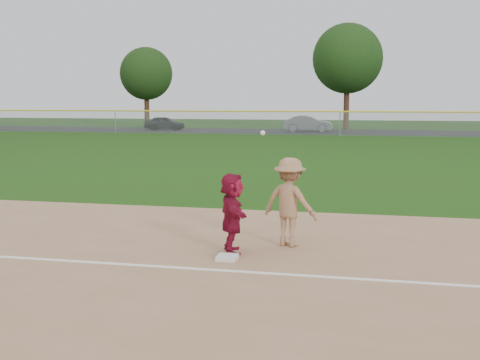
% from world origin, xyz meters
% --- Properties ---
extents(ground, '(160.00, 160.00, 0.00)m').
position_xyz_m(ground, '(0.00, 0.00, 0.00)').
color(ground, '#1B430D').
rests_on(ground, ground).
extents(foul_line, '(60.00, 0.10, 0.01)m').
position_xyz_m(foul_line, '(0.00, -0.80, 0.03)').
color(foul_line, white).
rests_on(foul_line, infield_dirt).
extents(parking_asphalt, '(120.00, 10.00, 0.01)m').
position_xyz_m(parking_asphalt, '(0.00, 46.00, 0.01)').
color(parking_asphalt, black).
rests_on(parking_asphalt, ground).
extents(first_base, '(0.37, 0.37, 0.08)m').
position_xyz_m(first_base, '(0.11, -0.07, 0.06)').
color(first_base, white).
rests_on(first_base, infield_dirt).
extents(base_runner, '(0.85, 1.51, 1.55)m').
position_xyz_m(base_runner, '(0.07, 0.47, 0.80)').
color(base_runner, maroon).
rests_on(base_runner, infield_dirt).
extents(car_left, '(4.09, 1.98, 1.35)m').
position_xyz_m(car_left, '(-17.44, 45.98, 0.68)').
color(car_left, black).
rests_on(car_left, parking_asphalt).
extents(car_mid, '(4.70, 2.07, 1.50)m').
position_xyz_m(car_mid, '(-3.28, 45.77, 0.76)').
color(car_mid, slate).
rests_on(car_mid, parking_asphalt).
extents(first_base_play, '(1.31, 1.25, 2.36)m').
position_xyz_m(first_base_play, '(1.08, 1.25, 0.92)').
color(first_base_play, gray).
rests_on(first_base_play, infield_dirt).
extents(outfield_fence, '(110.00, 0.12, 110.00)m').
position_xyz_m(outfield_fence, '(0.00, 40.00, 1.96)').
color(outfield_fence, '#999EA0').
rests_on(outfield_fence, ground).
extents(tree_1, '(5.80, 5.80, 8.75)m').
position_xyz_m(tree_1, '(-22.00, 53.00, 5.83)').
color(tree_1, '#392314').
rests_on(tree_1, ground).
extents(tree_2, '(7.00, 7.00, 10.58)m').
position_xyz_m(tree_2, '(0.00, 51.50, 7.06)').
color(tree_2, '#3E2216').
rests_on(tree_2, ground).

